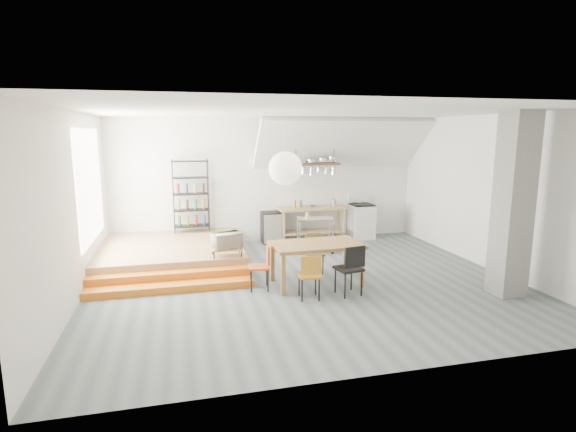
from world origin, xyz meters
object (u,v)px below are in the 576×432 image
object	(u,v)px
dining_table	(316,248)
rolling_cart	(315,230)
stove	(361,221)
mini_fridge	(271,227)

from	to	relation	value
dining_table	rolling_cart	size ratio (longest dim) A/B	1.90
dining_table	rolling_cart	distance (m)	2.31
stove	mini_fridge	world-z (taller)	stove
stove	dining_table	xyz separation A→B (m)	(-2.33, -3.36, 0.23)
stove	rolling_cart	world-z (taller)	stove
stove	mini_fridge	distance (m)	2.50
dining_table	mini_fridge	distance (m)	3.42
mini_fridge	rolling_cart	bearing A→B (deg)	-55.23
rolling_cart	mini_fridge	bearing A→B (deg)	132.16
stove	mini_fridge	xyz separation A→B (m)	(-2.50, 0.04, -0.07)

